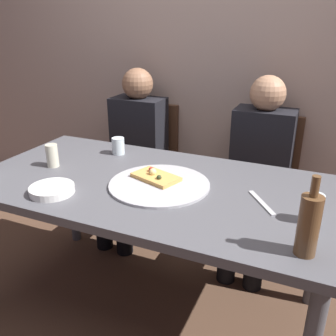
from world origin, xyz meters
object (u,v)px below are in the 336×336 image
Objects in this scene: chair_right at (261,176)px; chair_left at (144,158)px; tumbler_near at (118,146)px; tumbler_far at (314,208)px; pizza_tray at (159,184)px; guest_in_sweater at (133,147)px; pizza_slice_last at (156,176)px; wine_bottle at (309,224)px; table_knife at (262,202)px; plate_stack at (52,190)px; wine_glass at (52,156)px; guest_in_beanie at (258,166)px; dining_table at (149,196)px.

chair_left is at bearing 0.00° from chair_right.
tumbler_near is 1.12m from tumbler_far.
pizza_tray is 0.40× the size of guest_in_sweater.
pizza_slice_last is 0.28× the size of chair_left.
wine_bottle reaches higher than pizza_slice_last.
pizza_slice_last is 1.14× the size of table_knife.
tumbler_far is 1.09m from plate_stack.
wine_bottle is 1.26× the size of table_knife.
wine_glass is 1.19m from guest_in_beanie.
plate_stack is 0.17× the size of guest_in_beanie.
chair_left is (-1.20, 0.92, -0.29)m from tumbler_far.
wine_glass is 1.07m from table_knife.
dining_table is 6.13× the size of wine_bottle.
wine_bottle reaches higher than dining_table.
pizza_tray is at bearing 33.08° from plate_stack.
plate_stack is at bearing 97.62° from guest_in_sweater.
plate_stack is at bearing -169.51° from tumbler_far.
guest_in_sweater is (-0.49, 0.67, -0.13)m from pizza_slice_last.
plate_stack is at bearing 56.93° from chair_right.
wine_bottle is 1.41× the size of plate_stack.
wine_bottle is at bearing -25.30° from pizza_slice_last.
guest_in_sweater is 1.00× the size of guest_in_beanie.
pizza_tray is 4.10× the size of tumbler_far.
wine_bottle is 0.24× the size of guest_in_sweater.
pizza_tray is at bearing 65.05° from guest_in_beanie.
chair_right reaches higher than tumbler_far.
chair_right is at bearing -180.00° from chair_left.
table_knife is at bearing 0.99° from wine_glass.
dining_table is at bearing -126.22° from table_knife.
table_knife is 0.19× the size of guest_in_sweater.
guest_in_sweater is (-0.13, 0.97, -0.13)m from plate_stack.
pizza_slice_last is at bearing 154.70° from wine_bottle.
tumbler_near is 0.10× the size of chair_left.
chair_left reaches higher than tumbler_far.
pizza_tray is 1.69× the size of wine_bottle.
tumbler_near reaches higher than table_knife.
chair_right is at bearing 56.93° from plate_stack.
chair_right reaches higher than dining_table.
chair_left is (-1.19, 1.15, -0.35)m from wine_bottle.
tumbler_far is 0.96× the size of wine_glass.
chair_left is (-0.49, 0.82, -0.26)m from pizza_slice_last.
pizza_slice_last is 0.28× the size of chair_right.
pizza_slice_last is 2.65× the size of tumbler_near.
wine_bottle is at bearing -29.13° from tumbler_near.
chair_right is (0.33, 0.86, -0.24)m from pizza_tray.
guest_in_beanie is (-0.33, 1.00, -0.22)m from wine_bottle.
chair_right is at bearing -170.02° from guest_in_sweater.
chair_right is (0.94, 0.87, -0.30)m from wine_glass.
tumbler_near is 0.96m from chair_right.
pizza_slice_last is 0.44m from tumbler_near.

